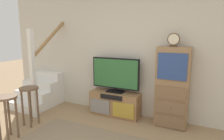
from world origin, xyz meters
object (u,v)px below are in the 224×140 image
(television, at_px, (115,74))
(desk_clock, at_px, (174,40))
(bar_stool_near, at_px, (7,108))
(bar_stool_far, at_px, (29,97))
(media_console, at_px, (115,104))
(side_cabinet, at_px, (172,87))

(television, relative_size, desk_clock, 4.32)
(bar_stool_near, distance_m, bar_stool_far, 0.55)
(media_console, xyz_separation_m, desk_clock, (1.13, -0.00, 1.35))
(television, height_order, desk_clock, desk_clock)
(television, distance_m, bar_stool_near, 2.05)
(media_console, height_order, bar_stool_near, bar_stool_near)
(bar_stool_near, height_order, bar_stool_far, same)
(side_cabinet, bearing_deg, bar_stool_far, -155.20)
(bar_stool_near, xyz_separation_m, bar_stool_far, (-0.09, 0.54, -0.00))
(media_console, bearing_deg, bar_stool_far, -138.64)
(television, height_order, side_cabinet, side_cabinet)
(bar_stool_far, bearing_deg, media_console, 41.36)
(side_cabinet, height_order, bar_stool_near, side_cabinet)
(side_cabinet, height_order, desk_clock, desk_clock)
(television, bearing_deg, side_cabinet, -0.68)
(side_cabinet, relative_size, desk_clock, 6.19)
(television, height_order, bar_stool_far, television)
(television, distance_m, side_cabinet, 1.16)
(desk_clock, bearing_deg, bar_stool_near, -144.47)
(bar_stool_near, bearing_deg, desk_clock, 35.53)
(side_cabinet, height_order, bar_stool_far, side_cabinet)
(side_cabinet, bearing_deg, desk_clock, -143.61)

